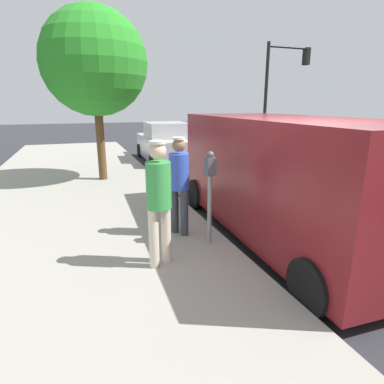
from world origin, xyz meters
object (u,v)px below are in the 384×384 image
parking_meter_near (210,182)px  parked_sedan_behind (166,144)px  parked_van (285,175)px  traffic_light_corner (281,80)px  pedestrian_in_green (159,196)px  street_tree (95,63)px  pedestrian_in_blue (179,180)px

parking_meter_near → parked_sedan_behind: 8.58m
parked_van → parked_sedan_behind: (-0.10, -8.28, -0.41)m
parking_meter_near → traffic_light_corner: traffic_light_corner is taller
pedestrian_in_green → parked_sedan_behind: pedestrian_in_green is taller
parking_meter_near → street_tree: street_tree is taller
pedestrian_in_green → street_tree: (0.31, -5.81, 2.32)m
pedestrian_in_blue → pedestrian_in_green: 1.14m
parking_meter_near → parked_sedan_behind: bearing=-100.7°
parking_meter_near → pedestrian_in_blue: pedestrian_in_blue is taller
pedestrian_in_blue → traffic_light_corner: bearing=-132.2°
pedestrian_in_green → street_tree: size_ratio=0.37×
pedestrian_in_blue → parked_van: size_ratio=0.32×
parking_meter_near → street_tree: 5.98m
traffic_light_corner → pedestrian_in_blue: bearing=47.8°
pedestrian_in_green → traffic_light_corner: traffic_light_corner is taller
street_tree → pedestrian_in_blue: bearing=100.6°
pedestrian_in_green → street_tree: street_tree is taller
parked_sedan_behind → street_tree: size_ratio=0.93×
pedestrian_in_green → traffic_light_corner: (-8.76, -9.96, 2.35)m
parked_sedan_behind → traffic_light_corner: size_ratio=0.86×
parked_sedan_behind → traffic_light_corner: bearing=-169.8°
street_tree → parking_meter_near: bearing=103.0°
parking_meter_near → pedestrian_in_blue: (0.34, -0.55, -0.06)m
street_tree → parked_van: bearing=117.6°
parked_sedan_behind → street_tree: street_tree is taller
parking_meter_near → parked_van: (-1.50, -0.14, -0.03)m
pedestrian_in_blue → parked_sedan_behind: bearing=-103.8°
pedestrian_in_blue → parked_sedan_behind: size_ratio=0.38×
parked_sedan_behind → pedestrian_in_blue: bearing=76.2°
pedestrian_in_blue → parked_van: bearing=167.6°
traffic_light_corner → street_tree: traffic_light_corner is taller
pedestrian_in_green → street_tree: bearing=-86.9°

